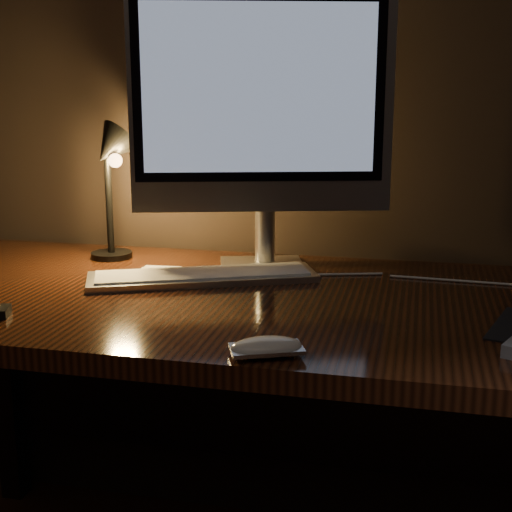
% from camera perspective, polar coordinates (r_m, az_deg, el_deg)
% --- Properties ---
extents(desk, '(1.60, 0.75, 0.75)m').
position_cam_1_polar(desk, '(1.55, -1.10, -6.91)').
color(desk, '#3E1D0E').
rests_on(desk, ground).
extents(monitor, '(0.57, 0.22, 0.61)m').
position_cam_1_polar(monitor, '(1.61, 0.45, 11.68)').
color(monitor, silver).
rests_on(monitor, desk).
extents(keyboard, '(0.51, 0.32, 0.02)m').
position_cam_1_polar(keyboard, '(1.55, -4.29, -1.60)').
color(keyboard, silver).
rests_on(keyboard, desk).
extents(mouse, '(0.13, 0.10, 0.02)m').
position_cam_1_polar(mouse, '(1.11, 0.84, -7.50)').
color(mouse, white).
rests_on(mouse, desk).
extents(papers, '(0.11, 0.09, 0.01)m').
position_cam_1_polar(papers, '(1.64, -7.56, -1.16)').
color(papers, white).
rests_on(papers, desk).
extents(desk_lamp, '(0.17, 0.18, 0.34)m').
position_cam_1_polar(desk_lamp, '(1.72, -11.53, 6.98)').
color(desk_lamp, black).
rests_on(desk_lamp, desk).
extents(cable, '(0.63, 0.06, 0.01)m').
position_cam_1_polar(cable, '(1.57, 10.22, -1.84)').
color(cable, white).
rests_on(cable, desk).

